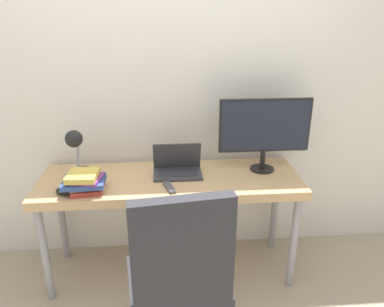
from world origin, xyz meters
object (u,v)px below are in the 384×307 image
(monitor, at_px, (265,129))
(game_controller, at_px, (67,190))
(desk_lamp, at_px, (75,143))
(office_chair, at_px, (179,275))
(laptop, at_px, (177,168))
(book_stack, at_px, (85,182))

(monitor, xyz_separation_m, game_controller, (-1.29, -0.25, -0.28))
(desk_lamp, bearing_deg, office_chair, -53.36)
(monitor, distance_m, office_chair, 1.17)
(monitor, xyz_separation_m, office_chair, (-0.63, -0.87, -0.46))
(monitor, distance_m, desk_lamp, 1.26)
(office_chair, bearing_deg, desk_lamp, 126.64)
(game_controller, bearing_deg, desk_lamp, 83.38)
(monitor, bearing_deg, laptop, -177.55)
(monitor, distance_m, game_controller, 1.34)
(book_stack, bearing_deg, laptop, 19.94)
(laptop, bearing_deg, game_controller, -161.86)
(laptop, height_order, book_stack, laptop)
(office_chair, distance_m, book_stack, 0.87)
(laptop, bearing_deg, desk_lamp, 179.50)
(game_controller, bearing_deg, laptop, 18.14)
(laptop, xyz_separation_m, book_stack, (-0.58, -0.21, 0.02))
(office_chair, height_order, game_controller, office_chair)
(office_chair, distance_m, game_controller, 0.92)
(desk_lamp, xyz_separation_m, game_controller, (-0.03, -0.23, -0.22))
(laptop, xyz_separation_m, game_controller, (-0.69, -0.23, -0.03))
(laptop, distance_m, game_controller, 0.73)
(monitor, bearing_deg, office_chair, -125.80)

